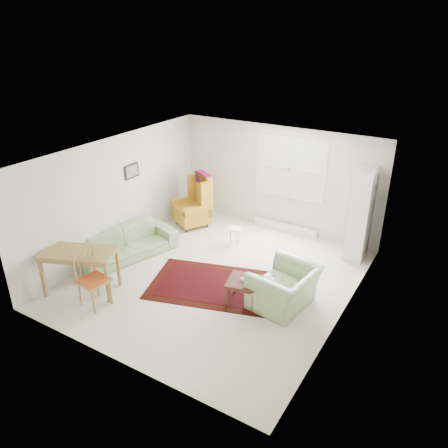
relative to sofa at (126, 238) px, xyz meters
The scene contains 10 objects.
room 2.32m from the sofa, 12.56° to the left, with size 5.04×5.54×2.51m.
rug 2.26m from the sofa, ahead, with size 2.42×1.55×0.02m, color black, non-canonical shape.
sofa is the anchor object (origin of this frame).
armchair 3.62m from the sofa, ahead, with size 1.13×0.98×0.88m, color #8AA56E.
wingback_chair 2.04m from the sofa, 81.61° to the left, with size 0.76×0.80×1.32m, color #B57E1B, non-canonical shape.
coffee_table 2.98m from the sofa, ahead, with size 0.57×0.57×0.47m, color #421C14, non-canonical shape.
stool 2.41m from the sofa, 45.16° to the left, with size 0.29×0.29×0.39m, color white, non-canonical shape.
cabinet 4.97m from the sofa, 31.87° to the left, with size 0.41×0.78×1.94m, color silver, non-canonical shape.
desk 1.44m from the sofa, 81.54° to the right, with size 1.33×0.67×0.84m, color olive, non-canonical shape.
desk_chair 1.79m from the sofa, 65.00° to the right, with size 0.46×0.46×1.05m, color olive, non-canonical shape.
Camera 1 is at (3.96, -6.26, 4.62)m, focal length 35.00 mm.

